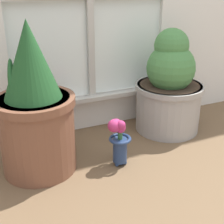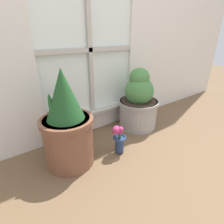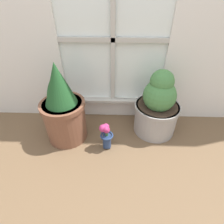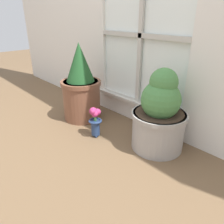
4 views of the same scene
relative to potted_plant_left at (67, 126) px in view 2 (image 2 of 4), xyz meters
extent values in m
plane|color=brown|center=(0.39, -0.26, -0.30)|extent=(10.00, 10.00, 0.00)
cube|color=silver|center=(0.39, 0.34, -0.20)|extent=(0.90, 0.05, 0.21)
cube|color=white|center=(0.39, 0.36, 0.45)|extent=(0.90, 0.02, 1.10)
cube|color=#BCB7AD|center=(0.39, 0.33, 0.45)|extent=(0.04, 0.02, 1.10)
cube|color=#BCB7AD|center=(0.39, 0.33, 0.45)|extent=(0.90, 0.02, 0.04)
cube|color=#BCB7AD|center=(0.39, 0.30, -0.11)|extent=(0.96, 0.06, 0.02)
cylinder|color=brown|center=(0.00, 0.00, -0.12)|extent=(0.34, 0.34, 0.36)
cylinder|color=brown|center=(0.00, 0.00, 0.04)|extent=(0.36, 0.36, 0.04)
cylinder|color=#38281E|center=(0.00, 0.00, 0.06)|extent=(0.31, 0.31, 0.01)
cone|color=#1E4C23|center=(0.00, 0.00, 0.23)|extent=(0.25, 0.25, 0.33)
ellipsoid|color=#1E4C23|center=(-0.08, 0.02, 0.14)|extent=(0.06, 0.17, 0.20)
cylinder|color=#9E9993|center=(0.79, 0.11, -0.16)|extent=(0.37, 0.37, 0.28)
cylinder|color=#9E9993|center=(0.79, 0.11, -0.04)|extent=(0.39, 0.39, 0.03)
cylinder|color=#38281E|center=(0.79, 0.11, -0.03)|extent=(0.34, 0.34, 0.01)
sphere|color=#477F42|center=(0.79, 0.11, 0.07)|extent=(0.27, 0.27, 0.27)
sphere|color=#477F42|center=(0.79, 0.13, 0.20)|extent=(0.19, 0.19, 0.19)
ellipsoid|color=#477F42|center=(0.86, 0.15, 0.06)|extent=(0.09, 0.15, 0.23)
sphere|color=navy|center=(0.36, -0.10, -0.29)|extent=(0.02, 0.02, 0.02)
sphere|color=navy|center=(0.34, -0.14, -0.29)|extent=(0.02, 0.02, 0.02)
sphere|color=navy|center=(0.38, -0.14, -0.29)|extent=(0.02, 0.02, 0.02)
cylinder|color=navy|center=(0.36, -0.13, -0.22)|extent=(0.07, 0.07, 0.12)
torus|color=navy|center=(0.36, -0.13, -0.16)|extent=(0.11, 0.11, 0.02)
cylinder|color=#386633|center=(0.36, -0.13, -0.13)|extent=(0.02, 0.02, 0.07)
sphere|color=#B22D66|center=(0.36, -0.13, -0.10)|extent=(0.05, 0.05, 0.05)
sphere|color=#B22D66|center=(0.35, -0.10, -0.10)|extent=(0.05, 0.05, 0.05)
sphere|color=#B22D66|center=(0.33, -0.12, -0.09)|extent=(0.06, 0.06, 0.06)
sphere|color=#B22D66|center=(0.36, -0.14, -0.08)|extent=(0.04, 0.04, 0.04)
camera|label=1|loc=(-0.21, -1.31, 0.55)|focal=50.00mm
camera|label=2|loc=(-0.37, -1.03, 0.58)|focal=28.00mm
camera|label=3|loc=(0.44, -1.13, 0.84)|focal=28.00mm
camera|label=4|loc=(1.59, -1.07, 0.62)|focal=35.00mm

